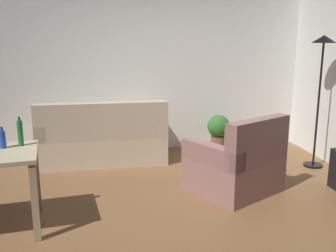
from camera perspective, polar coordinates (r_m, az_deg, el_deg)
The scene contains 8 objects.
ground_plane at distance 4.32m, azimuth -0.19°, elevation -11.40°, with size 5.20×4.40×0.02m, color brown.
wall_rear at distance 6.13m, azimuth -3.66°, elevation 8.96°, with size 5.20×0.10×2.70m, color white.
couch at distance 5.66m, azimuth -9.63°, elevation -2.24°, with size 1.80×0.84×0.92m.
torchiere_lamp at distance 5.58m, azimuth 21.87°, elevation 8.33°, with size 0.32×0.32×1.81m.
potted_plant at distance 6.23m, azimuth 7.51°, elevation -0.55°, with size 0.36×0.36×0.57m.
armchair at distance 4.58m, azimuth 10.24°, elevation -5.75°, with size 1.20×1.17×0.92m.
bottle_blue at distance 3.91m, azimuth -23.37°, elevation -1.80°, with size 0.06×0.06×0.21m.
bottle_green at distance 3.93m, azimuth -21.09°, elevation -0.96°, with size 0.05×0.05×0.29m.
Camera 1 is at (-0.65, -3.88, 1.77)m, focal length 41.03 mm.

